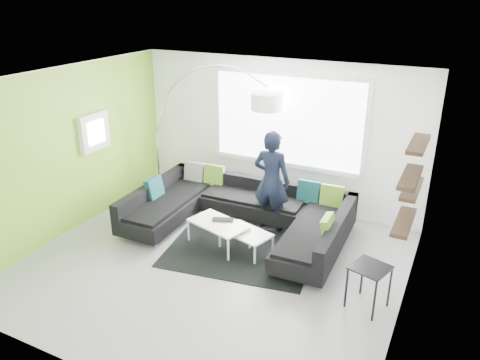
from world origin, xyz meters
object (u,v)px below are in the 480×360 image
object	(u,v)px
sectional_sofa	(238,216)
arc_lamp	(156,133)
side_table	(368,287)
laptop	(223,221)
person	(272,181)
coffee_table	(232,237)

from	to	relation	value
sectional_sofa	arc_lamp	world-z (taller)	arc_lamp
side_table	laptop	xyz separation A→B (m)	(-2.49, 0.60, 0.11)
sectional_sofa	laptop	xyz separation A→B (m)	(-0.07, -0.41, 0.08)
side_table	person	size ratio (longest dim) A/B	0.35
side_table	laptop	world-z (taller)	side_table
side_table	person	world-z (taller)	person
arc_lamp	laptop	distance (m)	2.49
sectional_sofa	side_table	distance (m)	2.63
laptop	side_table	bearing A→B (deg)	-34.22
arc_lamp	sectional_sofa	bearing A→B (deg)	-23.01
arc_lamp	person	size ratio (longest dim) A/B	1.52
coffee_table	sectional_sofa	bearing A→B (deg)	121.66
person	laptop	size ratio (longest dim) A/B	4.32
coffee_table	laptop	xyz separation A→B (m)	(-0.19, 0.04, 0.22)
sectional_sofa	person	size ratio (longest dim) A/B	2.05
coffee_table	side_table	distance (m)	2.37
sectional_sofa	arc_lamp	xyz separation A→B (m)	(-2.11, 0.68, 1.01)
coffee_table	person	distance (m)	1.19
arc_lamp	person	bearing A→B (deg)	-9.88
coffee_table	arc_lamp	distance (m)	2.75
sectional_sofa	laptop	distance (m)	0.42
side_table	person	distance (m)	2.57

